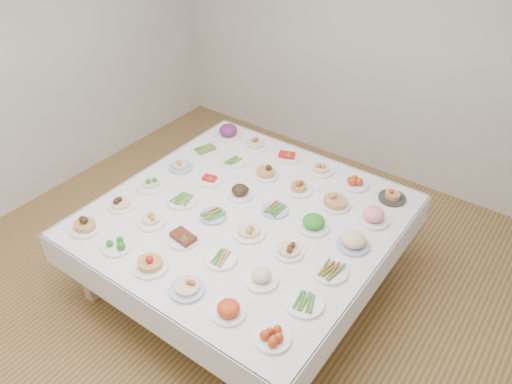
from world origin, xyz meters
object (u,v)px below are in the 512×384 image
Objects in this scene: dish_0 at (84,223)px; dish_18 at (181,164)px; display_table at (245,220)px; dish_35 at (393,194)px.

dish_0 is 1.05m from dish_18.
dish_35 is at bearing 45.18° from display_table.
display_table is at bearing -11.80° from dish_18.
dish_18 is (-0.86, 0.18, 0.11)m from display_table.
display_table is 10.38× the size of dish_18.
dish_35 reaches higher than dish_18.
display_table is 0.88m from dish_18.
display_table is at bearing 44.79° from dish_0.
dish_35 is at bearing 21.90° from dish_18.
dish_18 is at bearing 89.12° from dish_0.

